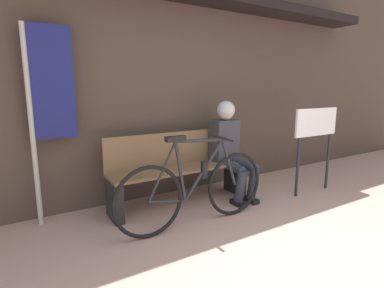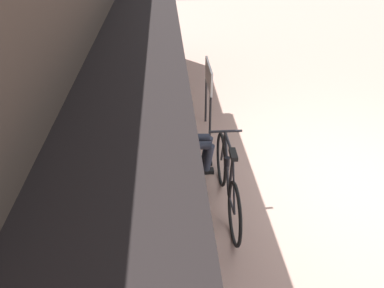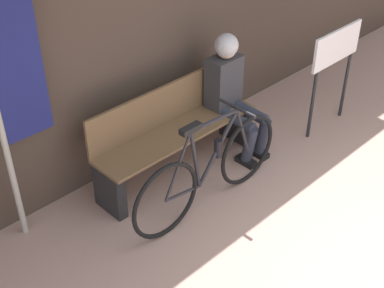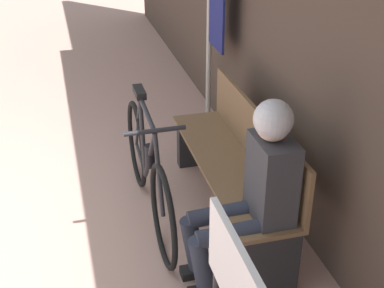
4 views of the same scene
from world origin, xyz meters
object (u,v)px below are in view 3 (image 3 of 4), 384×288
bicycle (209,170)px  person_seated (231,87)px  park_bench_near (174,134)px  signboard (335,56)px  banner_pole (12,94)px

bicycle → person_seated: person_seated is taller
park_bench_near → signboard: size_ratio=1.54×
bicycle → person_seated: bearing=31.3°
bicycle → banner_pole: banner_pole is taller
banner_pole → park_bench_near: bearing=-9.9°
park_bench_near → banner_pole: banner_pole is taller
park_bench_near → bicycle: size_ratio=1.01×
park_bench_near → bicycle: bicycle is taller
bicycle → banner_pole: bearing=144.9°
person_seated → park_bench_near: bearing=169.7°
signboard → person_seated: bearing=156.2°
park_bench_near → signboard: (1.73, -0.59, 0.43)m
bicycle → person_seated: size_ratio=1.40×
park_bench_near → banner_pole: bearing=170.1°
bicycle → signboard: signboard is taller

